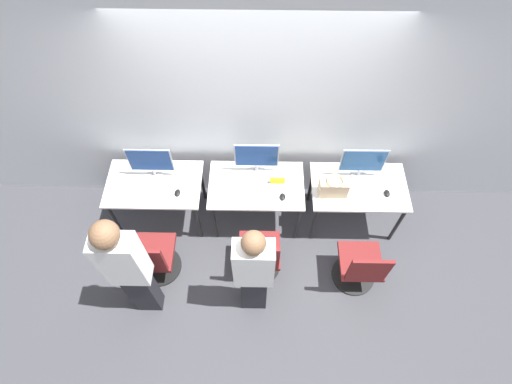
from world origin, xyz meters
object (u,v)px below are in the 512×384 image
object	(u,v)px
monitor_left	(150,162)
person_center	(254,272)
office_chair_center	(259,257)
keyboard_right	(361,192)
mouse_left	(178,193)
monitor_center	(257,157)
office_chair_left	(153,259)
office_chair_right	(360,268)
mouse_right	(387,193)
handbag	(333,187)
keyboard_left	(151,192)
keyboard_center	(256,195)
person_left	(128,269)
monitor_right	(363,162)
mouse_center	(283,197)

from	to	relation	value
monitor_left	person_center	size ratio (longest dim) A/B	0.30
office_chair_center	keyboard_right	size ratio (longest dim) A/B	2.09
mouse_left	monitor_center	size ratio (longest dim) A/B	0.19
office_chair_left	monitor_center	bearing A→B (deg)	40.43
office_chair_right	mouse_right	bearing A→B (deg)	67.15
monitor_left	office_chair_right	size ratio (longest dim) A/B	0.54
person_center	handbag	world-z (taller)	person_center
mouse_left	monitor_center	world-z (taller)	monitor_center
keyboard_left	keyboard_center	world-z (taller)	same
person_left	office_chair_right	world-z (taller)	person_left
mouse_left	keyboard_left	bearing A→B (deg)	179.29
person_left	keyboard_center	world-z (taller)	person_left
office_chair_left	office_chair_right	world-z (taller)	same
monitor_left	mouse_left	xyz separation A→B (m)	(0.28, -0.25, -0.21)
office_chair_left	monitor_right	xyz separation A→B (m)	(2.21, 0.88, 0.59)
mouse_right	office_chair_right	world-z (taller)	office_chair_right
office_chair_left	keyboard_right	size ratio (longest dim) A/B	2.09
keyboard_left	monitor_right	world-z (taller)	monitor_right
monitor_center	mouse_center	size ratio (longest dim) A/B	5.25
keyboard_center	monitor_right	bearing A→B (deg)	14.47
office_chair_center	keyboard_right	xyz separation A→B (m)	(1.08, 0.61, 0.37)
handbag	monitor_left	bearing A→B (deg)	173.68
monitor_right	mouse_left	bearing A→B (deg)	-172.04
mouse_left	person_left	xyz separation A→B (m)	(-0.28, -0.97, 0.24)
mouse_center	office_chair_center	distance (m)	0.69
office_chair_center	office_chair_left	bearing A→B (deg)	-178.06
office_chair_left	mouse_center	size ratio (longest dim) A/B	9.67
person_left	office_chair_left	bearing A→B (deg)	85.24
keyboard_left	mouse_left	world-z (taller)	mouse_left
office_chair_right	keyboard_left	bearing A→B (deg)	163.19
person_left	keyboard_left	bearing A→B (deg)	90.36
person_left	keyboard_right	xyz separation A→B (m)	(2.24, 1.01, -0.25)
mouse_center	mouse_right	distance (m)	1.12
office_chair_center	office_chair_right	distance (m)	1.07
keyboard_right	handbag	bearing A→B (deg)	-177.25
office_chair_right	handbag	distance (m)	0.90
mouse_center	handbag	size ratio (longest dim) A/B	0.30
monitor_left	mouse_right	distance (m)	2.54
office_chair_left	monitor_center	distance (m)	1.55
keyboard_left	office_chair_center	xyz separation A→B (m)	(1.17, -0.57, -0.37)
keyboard_left	keyboard_center	size ratio (longest dim) A/B	1.00
mouse_right	mouse_left	bearing A→B (deg)	-179.25
office_chair_left	keyboard_right	world-z (taller)	office_chair_left
mouse_left	keyboard_right	xyz separation A→B (m)	(1.97, 0.05, -0.01)
person_left	mouse_center	distance (m)	1.70
monitor_center	keyboard_center	size ratio (longest dim) A/B	1.14
mouse_left	monitor_center	xyz separation A→B (m)	(0.84, 0.32, 0.21)
mouse_left	person_center	bearing A→B (deg)	-48.05
keyboard_left	office_chair_center	world-z (taller)	office_chair_center
office_chair_left	person_left	distance (m)	0.72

